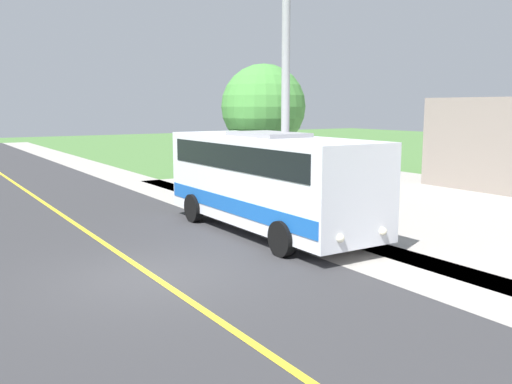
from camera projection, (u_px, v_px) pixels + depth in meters
name	position (u px, v px, depth m)	size (l,w,h in m)	color
ground_plane	(153.00, 276.00, 12.05)	(120.00, 120.00, 0.00)	#477238
road_surface	(153.00, 276.00, 12.05)	(8.00, 100.00, 0.01)	#333335
sidewalk	(336.00, 245.00, 14.81)	(2.40, 100.00, 0.01)	#9E9991
road_centre_line	(153.00, 276.00, 12.05)	(0.16, 100.00, 0.00)	gold
shuttle_bus_front	(268.00, 178.00, 16.09)	(2.69, 8.03, 2.93)	white
street_light_pole	(282.00, 75.00, 15.69)	(1.97, 0.24, 8.25)	#9E9EA3
tree_curbside	(264.00, 107.00, 21.18)	(3.24, 3.24, 5.27)	brown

